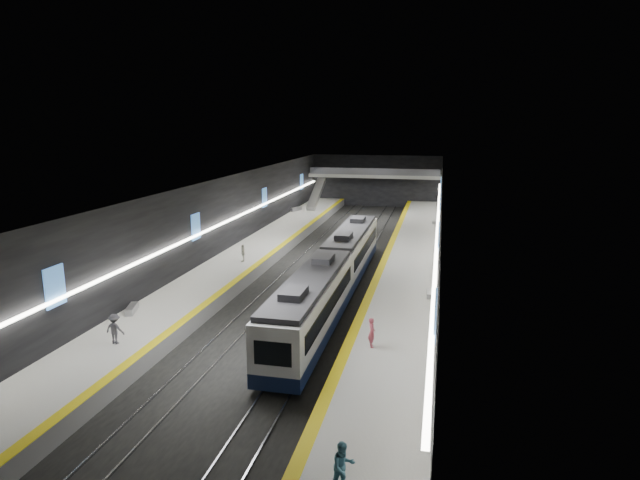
% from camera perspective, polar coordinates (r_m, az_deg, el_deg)
% --- Properties ---
extents(ground, '(70.00, 70.00, 0.00)m').
position_cam_1_polar(ground, '(51.11, 1.18, -2.31)').
color(ground, black).
rests_on(ground, ground).
extents(ceiling, '(20.00, 70.00, 0.04)m').
position_cam_1_polar(ceiling, '(49.67, 1.22, 6.65)').
color(ceiling, beige).
rests_on(ceiling, wall_left).
extents(wall_left, '(0.04, 70.00, 8.00)m').
position_cam_1_polar(wall_left, '(53.11, -9.44, 2.51)').
color(wall_left, black).
rests_on(wall_left, ground).
extents(wall_right, '(0.04, 70.00, 8.00)m').
position_cam_1_polar(wall_right, '(49.26, 12.68, 1.59)').
color(wall_right, black).
rests_on(wall_right, ground).
extents(wall_back, '(20.00, 0.04, 8.00)m').
position_cam_1_polar(wall_back, '(84.49, 5.99, 6.29)').
color(wall_back, black).
rests_on(wall_back, ground).
extents(wall_front, '(20.00, 0.04, 8.00)m').
position_cam_1_polar(wall_front, '(18.96, -21.54, -17.03)').
color(wall_front, black).
rests_on(wall_front, ground).
extents(platform_left, '(5.00, 70.00, 1.00)m').
position_cam_1_polar(platform_left, '(52.95, -6.79, -1.31)').
color(platform_left, slate).
rests_on(platform_left, ground).
extents(tile_surface_left, '(5.00, 70.00, 0.02)m').
position_cam_1_polar(tile_surface_left, '(52.83, -6.81, -0.77)').
color(tile_surface_left, '#B1B1AC').
rests_on(tile_surface_left, platform_left).
extents(tactile_strip_left, '(0.60, 70.00, 0.02)m').
position_cam_1_polar(tactile_strip_left, '(52.15, -4.53, -0.89)').
color(tactile_strip_left, yellow).
rests_on(tactile_strip_left, platform_left).
extents(platform_right, '(5.00, 70.00, 1.00)m').
position_cam_1_polar(platform_right, '(50.08, 9.63, -2.21)').
color(platform_right, slate).
rests_on(platform_right, ground).
extents(tile_surface_right, '(5.00, 70.00, 0.02)m').
position_cam_1_polar(tile_surface_right, '(49.96, 9.65, -1.64)').
color(tile_surface_right, '#B1B1AC').
rests_on(tile_surface_right, platform_right).
extents(tactile_strip_right, '(0.60, 70.00, 0.02)m').
position_cam_1_polar(tactile_strip_right, '(50.10, 7.14, -1.50)').
color(tactile_strip_right, yellow).
rests_on(tactile_strip_right, platform_right).
extents(rails, '(6.52, 70.00, 0.12)m').
position_cam_1_polar(rails, '(51.10, 1.18, -2.24)').
color(rails, gray).
rests_on(rails, ground).
extents(train, '(2.69, 30.04, 3.60)m').
position_cam_1_polar(train, '(39.65, 1.55, -3.41)').
color(train, '#101C3D').
rests_on(train, ground).
extents(ad_posters, '(19.94, 53.50, 2.20)m').
position_cam_1_polar(ad_posters, '(51.12, 1.43, 2.86)').
color(ad_posters, '#4581D1').
rests_on(ad_posters, wall_left).
extents(cove_light_left, '(0.25, 68.60, 0.12)m').
position_cam_1_polar(cove_light_left, '(53.07, -9.23, 2.29)').
color(cove_light_left, white).
rests_on(cove_light_left, wall_left).
extents(cove_light_right, '(0.25, 68.60, 0.12)m').
position_cam_1_polar(cove_light_right, '(49.30, 12.43, 1.38)').
color(cove_light_right, white).
rests_on(cove_light_right, wall_right).
extents(mezzanine_bridge, '(20.00, 3.00, 1.50)m').
position_cam_1_polar(mezzanine_bridge, '(82.33, 5.83, 6.85)').
color(mezzanine_bridge, gray).
rests_on(mezzanine_bridge, wall_left).
extents(escalator, '(1.20, 7.50, 3.92)m').
position_cam_1_polar(escalator, '(77.09, -0.40, 4.93)').
color(escalator, '#99999E').
rests_on(escalator, platform_left).
extents(bench_left_near, '(0.99, 1.81, 0.43)m').
position_cam_1_polar(bench_left_near, '(36.95, -19.44, -6.95)').
color(bench_left_near, '#99999E').
rests_on(bench_left_near, platform_left).
extents(bench_left_far, '(1.34, 2.08, 0.50)m').
position_cam_1_polar(bench_left_far, '(73.98, -2.61, 3.31)').
color(bench_left_far, '#99999E').
rests_on(bench_left_far, platform_left).
extents(bench_right_near, '(0.52, 1.61, 0.39)m').
position_cam_1_polar(bench_right_near, '(38.70, 11.63, -5.63)').
color(bench_right_near, '#99999E').
rests_on(bench_right_near, platform_right).
extents(bench_right_far, '(0.77, 1.68, 0.40)m').
position_cam_1_polar(bench_right_far, '(66.23, 12.22, 1.90)').
color(bench_right_far, '#99999E').
rests_on(bench_right_far, platform_right).
extents(passenger_right_a, '(0.56, 0.69, 1.65)m').
position_cam_1_polar(passenger_right_a, '(29.67, 5.54, -9.83)').
color(passenger_right_a, '#B14254').
rests_on(passenger_right_a, platform_right).
extents(passenger_right_b, '(1.09, 1.06, 1.77)m').
position_cam_1_polar(passenger_right_b, '(19.24, 2.48, -23.06)').
color(passenger_right_b, teal).
rests_on(passenger_right_b, platform_right).
extents(passenger_left_a, '(0.62, 0.97, 1.54)m').
position_cam_1_polar(passenger_left_a, '(47.41, -8.21, -1.41)').
color(passenger_left_a, beige).
rests_on(passenger_left_a, platform_left).
extents(passenger_left_b, '(1.14, 0.70, 1.72)m').
position_cam_1_polar(passenger_left_b, '(32.01, -21.04, -8.87)').
color(passenger_left_b, '#414048').
rests_on(passenger_left_b, platform_left).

